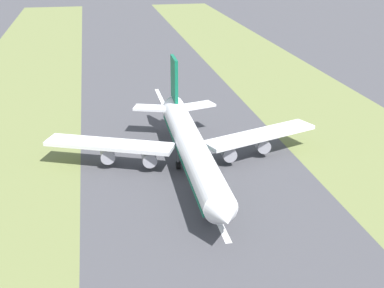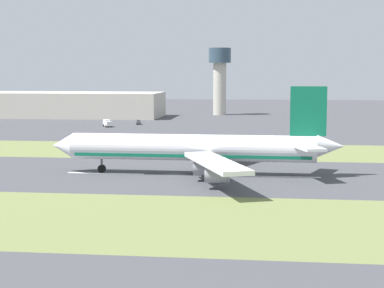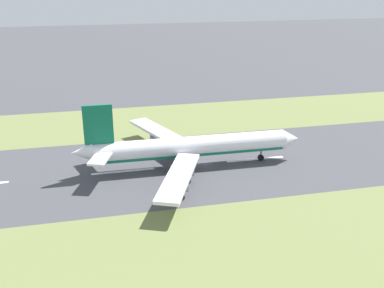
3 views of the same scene
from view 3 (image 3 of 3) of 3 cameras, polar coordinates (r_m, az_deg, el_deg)
The scene contains 6 objects.
ground_plane at distance 133.50m, azimuth 1.49°, elevation -2.54°, with size 800.00×800.00×0.00m, color #424247.
grass_median_west at distance 174.70m, azimuth -2.19°, elevation 3.18°, with size 40.00×600.00×0.01m, color olive.
grass_median_east at distance 95.80m, azimuth 8.37°, elevation -12.99°, with size 40.00×600.00×0.01m, color olive.
centreline_dash_mid at distance 130.07m, azimuth -8.72°, elevation -3.45°, with size 1.20×18.00×0.01m, color silver.
centreline_dash_far at distance 138.17m, azimuth 8.03°, elevation -1.92°, with size 1.20×18.00×0.01m, color silver.
airplane_main_jet at distance 129.21m, azimuth -0.83°, elevation -0.47°, with size 64.13×67.07×20.20m.
Camera 3 is at (118.57, -30.91, 53.00)m, focal length 42.00 mm.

